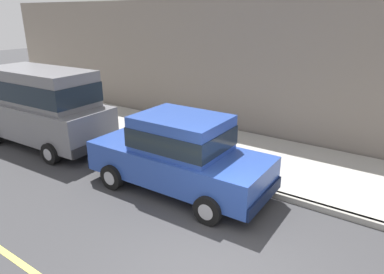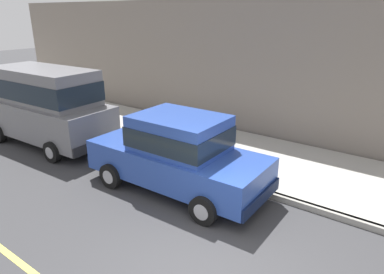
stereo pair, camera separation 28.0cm
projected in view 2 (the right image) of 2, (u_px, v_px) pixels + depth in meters
name	position (u px, v px, depth m)	size (l,w,h in m)	color
curb	(280.00, 198.00, 8.15)	(0.16, 64.00, 0.14)	gray
sidewalk	(306.00, 171.00, 9.51)	(3.60, 64.00, 0.14)	#A8A59E
car_blue_sedan	(178.00, 153.00, 8.37)	(2.10, 4.63, 1.92)	#28479E
car_grey_van	(46.00, 103.00, 11.33)	(2.27, 4.97, 2.52)	slate
dog_grey	(208.00, 128.00, 11.97)	(0.72, 0.37, 0.49)	#999691
building_facade	(180.00, 62.00, 13.73)	(0.50, 20.00, 4.65)	slate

